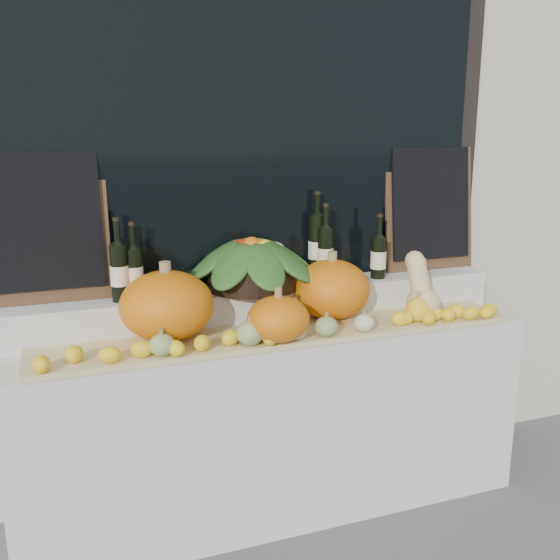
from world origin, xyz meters
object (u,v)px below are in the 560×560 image
Objects in this scene: pumpkin_right at (332,289)px; produce_bowl at (252,262)px; wine_bottle_tall at (317,247)px; pumpkin_left at (167,306)px; butternut_squash at (421,291)px.

produce_bowl is at bearing 155.76° from pumpkin_right.
produce_bowl is 0.35m from wine_bottle_tall.
wine_bottle_tall is (0.77, 0.24, 0.15)m from pumpkin_left.
butternut_squash is 0.53m from wine_bottle_tall.
wine_bottle_tall is at bearing 8.75° from produce_bowl.
produce_bowl is (0.43, 0.19, 0.11)m from pumpkin_left.
produce_bowl reaches higher than pumpkin_left.
butternut_squash is 0.46× the size of produce_bowl.
wine_bottle_tall reaches higher than pumpkin_right.
butternut_squash is at bearing -20.47° from produce_bowl.
butternut_squash is (1.15, -0.08, -0.02)m from pumpkin_left.
butternut_squash is 0.79m from produce_bowl.
pumpkin_left is at bearing -156.36° from produce_bowl.
pumpkin_left is 0.91× the size of wine_bottle_tall.
pumpkin_left is 1.15m from butternut_squash.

